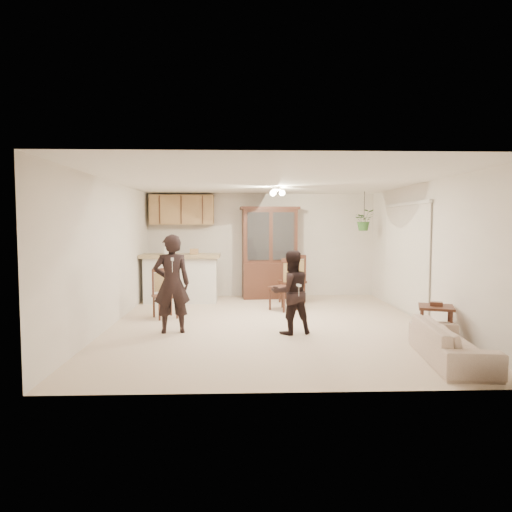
{
  "coord_description": "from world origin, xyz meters",
  "views": [
    {
      "loc": [
        -0.52,
        -7.89,
        1.76
      ],
      "look_at": [
        -0.23,
        0.4,
        1.18
      ],
      "focal_mm": 32.0,
      "sensor_mm": 36.0,
      "label": 1
    }
  ],
  "objects_px": {
    "sofa": "(452,333)",
    "chair_hutch_left": "(283,296)",
    "side_table": "(436,323)",
    "adult": "(172,278)",
    "child": "(291,292)",
    "china_hutch": "(269,253)",
    "chair_hutch_right": "(292,289)",
    "chair_bar": "(165,304)"
  },
  "relations": [
    {
      "from": "chair_hutch_right",
      "to": "adult",
      "type": "bearing_deg",
      "value": 25.04
    },
    {
      "from": "sofa",
      "to": "chair_hutch_left",
      "type": "bearing_deg",
      "value": 33.6
    },
    {
      "from": "child",
      "to": "china_hutch",
      "type": "bearing_deg",
      "value": -104.61
    },
    {
      "from": "sofa",
      "to": "adult",
      "type": "bearing_deg",
      "value": 72.54
    },
    {
      "from": "chair_hutch_left",
      "to": "chair_hutch_right",
      "type": "distance_m",
      "value": 0.87
    },
    {
      "from": "side_table",
      "to": "china_hutch",
      "type": "bearing_deg",
      "value": 118.15
    },
    {
      "from": "child",
      "to": "china_hutch",
      "type": "height_order",
      "value": "china_hutch"
    },
    {
      "from": "china_hutch",
      "to": "chair_hutch_right",
      "type": "bearing_deg",
      "value": -62.75
    },
    {
      "from": "sofa",
      "to": "side_table",
      "type": "bearing_deg",
      "value": -6.21
    },
    {
      "from": "chair_bar",
      "to": "chair_hutch_left",
      "type": "relative_size",
      "value": 0.88
    },
    {
      "from": "side_table",
      "to": "chair_hutch_right",
      "type": "xyz_separation_m",
      "value": [
        -1.77,
        3.42,
        0.03
      ]
    },
    {
      "from": "adult",
      "to": "china_hutch",
      "type": "distance_m",
      "value": 3.89
    },
    {
      "from": "china_hutch",
      "to": "child",
      "type": "bearing_deg",
      "value": -92.81
    },
    {
      "from": "china_hutch",
      "to": "side_table",
      "type": "relative_size",
      "value": 3.43
    },
    {
      "from": "side_table",
      "to": "chair_hutch_left",
      "type": "bearing_deg",
      "value": 128.19
    },
    {
      "from": "child",
      "to": "side_table",
      "type": "relative_size",
      "value": 2.14
    },
    {
      "from": "adult",
      "to": "chair_hutch_right",
      "type": "relative_size",
      "value": 1.66
    },
    {
      "from": "child",
      "to": "chair_hutch_left",
      "type": "relative_size",
      "value": 1.29
    },
    {
      "from": "china_hutch",
      "to": "chair_bar",
      "type": "relative_size",
      "value": 2.34
    },
    {
      "from": "sofa",
      "to": "china_hutch",
      "type": "xyz_separation_m",
      "value": [
        -2.0,
        5.15,
        0.7
      ]
    },
    {
      "from": "adult",
      "to": "child",
      "type": "distance_m",
      "value": 1.94
    },
    {
      "from": "china_hutch",
      "to": "chair_hutch_right",
      "type": "relative_size",
      "value": 2.0
    },
    {
      "from": "side_table",
      "to": "child",
      "type": "bearing_deg",
      "value": 164.63
    },
    {
      "from": "side_table",
      "to": "chair_hutch_left",
      "type": "height_order",
      "value": "chair_hutch_left"
    },
    {
      "from": "side_table",
      "to": "chair_hutch_left",
      "type": "distance_m",
      "value": 3.31
    },
    {
      "from": "child",
      "to": "china_hutch",
      "type": "distance_m",
      "value": 3.6
    },
    {
      "from": "adult",
      "to": "sofa",
      "type": "bearing_deg",
      "value": 145.42
    },
    {
      "from": "sofa",
      "to": "child",
      "type": "bearing_deg",
      "value": 57.0
    },
    {
      "from": "chair_hutch_left",
      "to": "china_hutch",
      "type": "bearing_deg",
      "value": 143.86
    },
    {
      "from": "side_table",
      "to": "chair_hutch_left",
      "type": "xyz_separation_m",
      "value": [
        -2.04,
        2.6,
        0.01
      ]
    },
    {
      "from": "adult",
      "to": "child",
      "type": "bearing_deg",
      "value": 165.41
    },
    {
      "from": "china_hutch",
      "to": "chair_hutch_left",
      "type": "height_order",
      "value": "china_hutch"
    },
    {
      "from": "sofa",
      "to": "chair_hutch_left",
      "type": "distance_m",
      "value": 4.02
    },
    {
      "from": "sofa",
      "to": "chair_hutch_right",
      "type": "height_order",
      "value": "chair_hutch_right"
    },
    {
      "from": "china_hutch",
      "to": "chair_bar",
      "type": "distance_m",
      "value": 3.2
    },
    {
      "from": "adult",
      "to": "chair_bar",
      "type": "distance_m",
      "value": 1.36
    },
    {
      "from": "chair_bar",
      "to": "chair_hutch_right",
      "type": "bearing_deg",
      "value": 3.28
    },
    {
      "from": "side_table",
      "to": "sofa",
      "type": "bearing_deg",
      "value": -102.93
    },
    {
      "from": "sofa",
      "to": "child",
      "type": "distance_m",
      "value": 2.47
    },
    {
      "from": "chair_hutch_right",
      "to": "chair_hutch_left",
      "type": "bearing_deg",
      "value": 46.45
    },
    {
      "from": "chair_hutch_right",
      "to": "side_table",
      "type": "bearing_deg",
      "value": 92.26
    },
    {
      "from": "side_table",
      "to": "chair_bar",
      "type": "relative_size",
      "value": 0.68
    }
  ]
}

